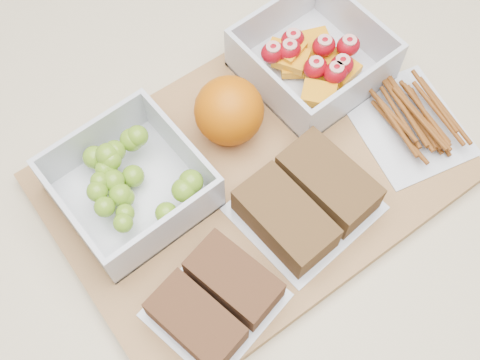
{
  "coord_description": "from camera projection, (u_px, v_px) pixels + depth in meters",
  "views": [
    {
      "loc": [
        -0.2,
        -0.23,
        1.49
      ],
      "look_at": [
        -0.02,
        -0.01,
        0.93
      ],
      "focal_mm": 45.0,
      "sensor_mm": 36.0,
      "label": 1
    }
  ],
  "objects": [
    {
      "name": "ground",
      "position": [
        241.0,
        342.0,
        1.47
      ],
      "size": [
        4.0,
        4.0,
        0.0
      ],
      "primitive_type": "plane",
      "color": "gray",
      "rests_on": "ground"
    },
    {
      "name": "counter",
      "position": [
        242.0,
        290.0,
        1.06
      ],
      "size": [
        1.2,
        0.9,
        0.9
      ],
      "primitive_type": "cube",
      "color": "beige",
      "rests_on": "ground"
    },
    {
      "name": "cutting_board",
      "position": [
        253.0,
        176.0,
        0.65
      ],
      "size": [
        0.44,
        0.32,
        0.02
      ],
      "primitive_type": "cube",
      "rotation": [
        0.0,
        0.0,
        -0.05
      ],
      "color": "#A27443",
      "rests_on": "counter"
    },
    {
      "name": "grape_container",
      "position": [
        130.0,
        183.0,
        0.61
      ],
      "size": [
        0.14,
        0.14,
        0.06
      ],
      "color": "silver",
      "rests_on": "cutting_board"
    },
    {
      "name": "fruit_container",
      "position": [
        312.0,
        60.0,
        0.68
      ],
      "size": [
        0.14,
        0.14,
        0.06
      ],
      "color": "silver",
      "rests_on": "cutting_board"
    },
    {
      "name": "orange",
      "position": [
        229.0,
        111.0,
        0.64
      ],
      "size": [
        0.08,
        0.08,
        0.08
      ],
      "primitive_type": "sphere",
      "color": "#C65B04",
      "rests_on": "cutting_board"
    },
    {
      "name": "sandwich_bag_left",
      "position": [
        215.0,
        300.0,
        0.56
      ],
      "size": [
        0.13,
        0.12,
        0.04
      ],
      "color": "silver",
      "rests_on": "cutting_board"
    },
    {
      "name": "sandwich_bag_center",
      "position": [
        307.0,
        201.0,
        0.61
      ],
      "size": [
        0.14,
        0.12,
        0.04
      ],
      "color": "silver",
      "rests_on": "cutting_board"
    },
    {
      "name": "pretzel_bag",
      "position": [
        410.0,
        119.0,
        0.66
      ],
      "size": [
        0.14,
        0.16,
        0.03
      ],
      "color": "silver",
      "rests_on": "cutting_board"
    }
  ]
}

